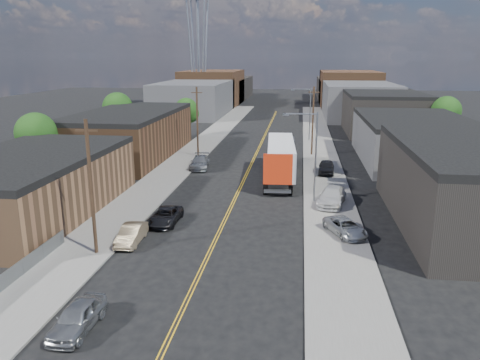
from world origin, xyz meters
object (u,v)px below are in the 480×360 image
(car_left_a, at_px, (77,317))
(car_left_b, at_px, (131,234))
(semi_truck, at_px, (281,156))
(car_left_d, at_px, (200,162))
(car_right_lot_b, at_px, (332,196))
(car_right_lot_a, at_px, (345,227))
(car_left_c, at_px, (165,216))
(car_right_lot_c, at_px, (326,167))

(car_left_a, xyz_separation_m, car_left_b, (-1.40, 11.98, -0.04))
(semi_truck, bearing_deg, car_left_d, 160.85)
(car_right_lot_b, bearing_deg, car_left_a, -110.09)
(car_left_d, height_order, car_right_lot_b, car_right_lot_b)
(car_left_b, height_order, car_right_lot_a, car_right_lot_a)
(car_left_d, bearing_deg, car_left_c, -91.30)
(car_left_c, bearing_deg, semi_truck, 62.83)
(car_left_a, xyz_separation_m, car_left_d, (-1.40, 37.38, 0.05))
(car_right_lot_a, bearing_deg, car_left_c, 151.90)
(semi_truck, height_order, car_left_b, semi_truck)
(car_right_lot_b, bearing_deg, car_right_lot_c, 101.58)
(car_left_a, distance_m, car_left_d, 37.41)
(car_left_c, xyz_separation_m, car_right_lot_a, (15.29, -1.05, 0.11))
(car_left_c, bearing_deg, car_right_lot_c, 53.37)
(car_left_a, relative_size, car_left_c, 0.91)
(car_left_c, height_order, car_right_lot_a, car_right_lot_a)
(car_right_lot_c, bearing_deg, semi_truck, -158.11)
(car_right_lot_b, bearing_deg, car_left_b, -132.45)
(car_left_a, height_order, car_left_b, car_left_a)
(car_left_c, xyz_separation_m, car_right_lot_c, (14.77, 19.57, 0.27))
(car_left_a, bearing_deg, car_right_lot_b, 59.58)
(car_left_d, height_order, car_right_lot_c, car_right_lot_c)
(car_left_b, bearing_deg, car_left_a, -85.45)
(car_left_a, distance_m, car_left_c, 16.58)
(car_left_c, height_order, car_right_lot_b, car_right_lot_b)
(semi_truck, xyz_separation_m, car_right_lot_c, (5.49, 1.81, -1.66))
(semi_truck, xyz_separation_m, car_left_d, (-10.68, 3.03, -1.80))
(car_left_d, xyz_separation_m, car_right_lot_b, (16.10, -13.85, 0.16))
(car_left_d, bearing_deg, car_left_b, -95.15)
(semi_truck, relative_size, car_left_d, 3.17)
(car_left_a, bearing_deg, car_left_b, 98.24)
(semi_truck, xyz_separation_m, car_left_c, (-9.28, -17.77, -1.93))
(car_left_d, height_order, car_right_lot_a, car_left_d)
(car_left_a, height_order, car_right_lot_b, car_right_lot_b)
(car_left_a, distance_m, car_right_lot_b, 27.75)
(car_left_b, distance_m, car_left_c, 4.81)
(car_left_b, height_order, car_left_c, car_left_b)
(semi_truck, height_order, car_right_lot_a, semi_truck)
(car_left_c, relative_size, car_right_lot_a, 1.06)
(semi_truck, distance_m, car_left_a, 35.63)
(car_left_a, distance_m, car_right_lot_c, 39.06)
(car_left_a, bearing_deg, car_left_c, 91.57)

